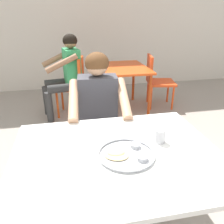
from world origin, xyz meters
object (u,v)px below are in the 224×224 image
at_px(diner_foreground, 99,109).
at_px(chair_red_left, 74,82).
at_px(patron_background, 66,69).
at_px(drinking_cup, 160,135).
at_px(thali_tray, 126,154).
at_px(chair_foreground, 97,118).
at_px(table_background_red, 118,72).
at_px(table_foreground, 117,162).
at_px(chair_red_right, 156,78).

bearing_deg(diner_foreground, chair_red_left, 95.30).
bearing_deg(patron_background, drinking_cup, -76.06).
xyz_separation_m(thali_tray, chair_foreground, (-0.03, 0.98, -0.23)).
distance_m(table_background_red, chair_red_left, 0.69).
bearing_deg(table_background_red, chair_red_left, -178.76).
distance_m(chair_foreground, table_background_red, 1.44).
bearing_deg(chair_foreground, diner_foreground, -93.82).
bearing_deg(patron_background, chair_red_left, 1.09).
relative_size(thali_tray, chair_foreground, 0.37).
distance_m(table_foreground, drinking_cup, 0.32).
bearing_deg(patron_background, thali_tray, -82.46).
bearing_deg(table_foreground, drinking_cup, 12.53).
xyz_separation_m(thali_tray, diner_foreground, (-0.05, 0.75, -0.03)).
xyz_separation_m(diner_foreground, chair_red_right, (1.20, 1.64, -0.23)).
bearing_deg(thali_tray, diner_foreground, 93.77).
distance_m(thali_tray, chair_red_right, 2.67).
distance_m(thali_tray, drinking_cup, 0.27).
relative_size(diner_foreground, chair_red_left, 1.34).
distance_m(table_background_red, chair_red_right, 0.68).
height_order(drinking_cup, patron_background, patron_background).
distance_m(thali_tray, diner_foreground, 0.76).
bearing_deg(diner_foreground, thali_tray, -86.23).
bearing_deg(drinking_cup, table_background_red, 83.74).
bearing_deg(chair_red_left, drinking_cup, -78.82).
bearing_deg(chair_foreground, chair_red_left, 96.83).
xyz_separation_m(table_foreground, chair_foreground, (0.01, 0.94, -0.15)).
distance_m(chair_red_right, patron_background, 1.47).
distance_m(table_foreground, chair_red_left, 2.28).
bearing_deg(table_foreground, patron_background, 96.51).
height_order(chair_foreground, patron_background, patron_background).
height_order(table_foreground, chair_red_left, chair_red_left).
height_order(drinking_cup, diner_foreground, diner_foreground).
bearing_deg(table_foreground, diner_foreground, 90.27).
relative_size(thali_tray, chair_red_right, 0.38).
bearing_deg(drinking_cup, patron_background, 103.94).
bearing_deg(chair_foreground, table_foreground, -90.71).
relative_size(drinking_cup, patron_background, 0.07).
distance_m(chair_foreground, patron_background, 1.37).
height_order(table_foreground, chair_foreground, chair_foreground).
bearing_deg(patron_background, chair_red_right, 3.50).
relative_size(table_foreground, diner_foreground, 1.02).
distance_m(thali_tray, patron_background, 2.32).
bearing_deg(table_background_red, diner_foreground, -108.83).
bearing_deg(drinking_cup, chair_red_left, 101.18).
bearing_deg(thali_tray, chair_red_left, 94.80).
height_order(diner_foreground, chair_red_left, diner_foreground).
bearing_deg(thali_tray, patron_background, 97.54).
bearing_deg(diner_foreground, patron_background, 99.34).
distance_m(chair_red_left, patron_background, 0.24).
xyz_separation_m(thali_tray, chair_red_right, (1.15, 2.39, -0.26)).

